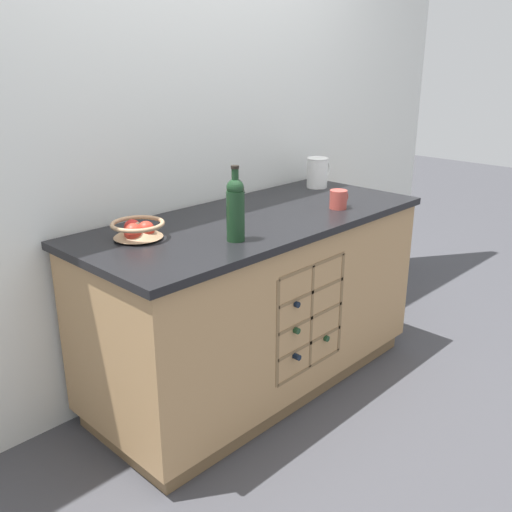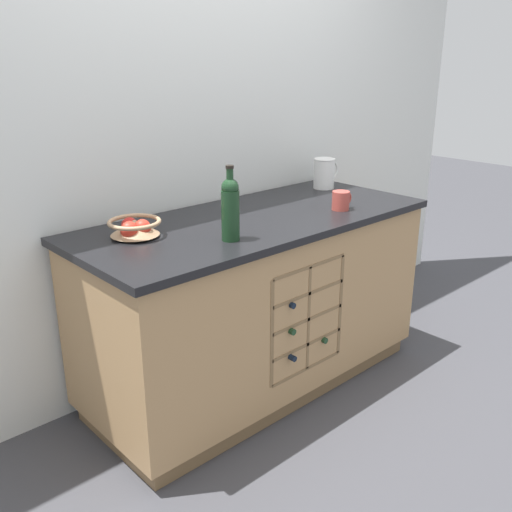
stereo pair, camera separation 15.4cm
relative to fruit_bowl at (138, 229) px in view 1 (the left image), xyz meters
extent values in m
plane|color=#424247|center=(0.59, -0.11, -0.94)|extent=(14.00, 14.00, 0.00)
cube|color=silver|center=(0.59, 0.31, 0.33)|extent=(4.40, 0.06, 2.55)
cube|color=brown|center=(0.59, -0.11, -0.90)|extent=(1.68, 0.65, 0.09)
cube|color=tan|center=(0.59, -0.11, -0.47)|extent=(1.74, 0.71, 0.77)
cube|color=black|center=(0.59, -0.11, -0.06)|extent=(1.78, 0.75, 0.03)
cube|color=brown|center=(0.59, -0.37, -0.46)|extent=(0.46, 0.01, 0.51)
cube|color=brown|center=(0.36, -0.42, -0.46)|extent=(0.02, 0.10, 0.51)
cube|color=brown|center=(0.82, -0.42, -0.46)|extent=(0.02, 0.10, 0.51)
cube|color=brown|center=(0.59, -0.42, -0.71)|extent=(0.46, 0.10, 0.02)
cube|color=brown|center=(0.59, -0.42, -0.59)|extent=(0.46, 0.10, 0.02)
cube|color=brown|center=(0.59, -0.42, -0.46)|extent=(0.46, 0.10, 0.02)
cube|color=brown|center=(0.59, -0.42, -0.33)|extent=(0.46, 0.10, 0.02)
cube|color=brown|center=(0.59, -0.42, -0.20)|extent=(0.46, 0.10, 0.02)
cube|color=brown|center=(0.59, -0.42, -0.46)|extent=(0.02, 0.10, 0.51)
cylinder|color=black|center=(0.47, -0.33, -0.60)|extent=(0.07, 0.18, 0.07)
cylinder|color=black|center=(0.47, -0.46, -0.60)|extent=(0.03, 0.08, 0.03)
cylinder|color=#19381E|center=(0.70, -0.30, -0.60)|extent=(0.08, 0.20, 0.08)
cylinder|color=#19381E|center=(0.70, -0.44, -0.60)|extent=(0.03, 0.08, 0.03)
cylinder|color=#19381E|center=(0.47, -0.32, -0.47)|extent=(0.08, 0.19, 0.08)
cylinder|color=#19381E|center=(0.47, -0.45, -0.47)|extent=(0.03, 0.08, 0.03)
cylinder|color=black|center=(0.47, -0.29, -0.35)|extent=(0.07, 0.22, 0.07)
cylinder|color=black|center=(0.47, -0.44, -0.35)|extent=(0.03, 0.09, 0.03)
cylinder|color=tan|center=(0.00, 0.00, -0.04)|extent=(0.10, 0.10, 0.01)
cone|color=tan|center=(0.00, 0.00, 0.00)|extent=(0.21, 0.21, 0.06)
torus|color=tan|center=(0.00, 0.00, 0.02)|extent=(0.22, 0.22, 0.02)
sphere|color=red|center=(0.00, 0.04, 0.00)|extent=(0.07, 0.07, 0.07)
sphere|color=red|center=(0.02, -0.03, 0.00)|extent=(0.07, 0.07, 0.07)
sphere|color=red|center=(-0.04, -0.02, 0.00)|extent=(0.07, 0.07, 0.07)
cylinder|color=white|center=(1.29, 0.07, 0.04)|extent=(0.12, 0.12, 0.17)
torus|color=white|center=(1.29, 0.07, 0.12)|extent=(0.12, 0.12, 0.01)
torus|color=white|center=(1.35, 0.07, 0.05)|extent=(0.12, 0.01, 0.12)
cylinder|color=#B7473D|center=(0.99, -0.30, 0.00)|extent=(0.09, 0.09, 0.09)
torus|color=#B7473D|center=(1.03, -0.30, 0.00)|extent=(0.07, 0.01, 0.07)
cylinder|color=#19381E|center=(0.27, -0.31, 0.06)|extent=(0.08, 0.08, 0.21)
sphere|color=#19381E|center=(0.27, -0.31, 0.18)|extent=(0.07, 0.07, 0.07)
cylinder|color=#19381E|center=(0.27, -0.31, 0.21)|extent=(0.03, 0.03, 0.09)
cylinder|color=black|center=(0.27, -0.31, 0.26)|extent=(0.03, 0.03, 0.01)
camera|label=1|loc=(-1.29, -1.93, 0.68)|focal=40.00mm
camera|label=2|loc=(-1.18, -2.03, 0.68)|focal=40.00mm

